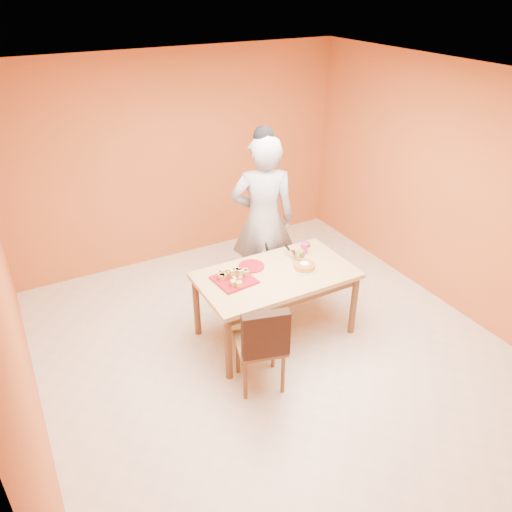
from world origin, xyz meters
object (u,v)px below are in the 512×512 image
magenta_glass (304,248)px  checker_tin (305,245)px  pastry_platter (234,280)px  egg_ornament (300,255)px  red_dinner_plate (252,266)px  dining_chair (261,342)px  dining_table (276,281)px  person (263,221)px  sponge_cake (304,266)px

magenta_glass → checker_tin: size_ratio=1.04×
pastry_platter → checker_tin: bearing=14.7°
pastry_platter → egg_ornament: 0.80m
magenta_glass → checker_tin: (0.10, 0.12, -0.04)m
red_dinner_plate → magenta_glass: magenta_glass is taller
dining_chair → dining_table: bearing=65.4°
pastry_platter → checker_tin: size_ratio=3.49×
pastry_platter → egg_ornament: egg_ornament is taller
person → dining_table: bearing=92.8°
pastry_platter → red_dinner_plate: size_ratio=1.38×
red_dinner_plate → magenta_glass: size_ratio=2.44×
dining_table → egg_ornament: size_ratio=11.69×
sponge_cake → checker_tin: bearing=55.2°
dining_chair → red_dinner_plate: size_ratio=3.56×
dining_table → sponge_cake: size_ratio=7.04×
dining_table → dining_chair: 0.81m
red_dinner_plate → sponge_cake: bearing=-32.8°
person → egg_ornament: person is taller
pastry_platter → sponge_cake: bearing=-10.9°
egg_ornament → checker_tin: size_ratio=1.29×
dining_table → egg_ornament: egg_ornament is taller
person → pastry_platter: size_ratio=5.39×
magenta_glass → dining_chair: bearing=-140.2°
person → pastry_platter: 0.96m
dining_table → red_dinner_plate: 0.30m
red_dinner_plate → magenta_glass: 0.65m
dining_chair → pastry_platter: (0.07, 0.69, 0.27)m
dining_chair → magenta_glass: (1.00, 0.84, 0.32)m
dining_chair → magenta_glass: bearing=55.3°
dining_chair → sponge_cake: (0.81, 0.54, 0.30)m
person → sponge_cake: size_ratio=8.80×
pastry_platter → magenta_glass: magenta_glass is taller
red_dinner_plate → egg_ornament: size_ratio=1.97×
pastry_platter → checker_tin: (1.03, 0.27, 0.01)m
dining_chair → pastry_platter: 0.74m
magenta_glass → checker_tin: 0.16m
magenta_glass → dining_table: bearing=-154.9°
egg_ornament → sponge_cake: bearing=-108.4°
person → checker_tin: person is taller
red_dinner_plate → sponge_cake: sponge_cake is taller
person → egg_ornament: size_ratio=14.61×
person → magenta_glass: bearing=138.9°
egg_ornament → checker_tin: egg_ornament is taller
sponge_cake → person: bearing=94.2°
pastry_platter → checker_tin: checker_tin is taller
dining_table → sponge_cake: 0.34m
person → checker_tin: 0.55m
person → pastry_platter: bearing=64.7°
sponge_cake → egg_ornament: size_ratio=1.66×
red_dinner_plate → checker_tin: (0.75, 0.11, 0.01)m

